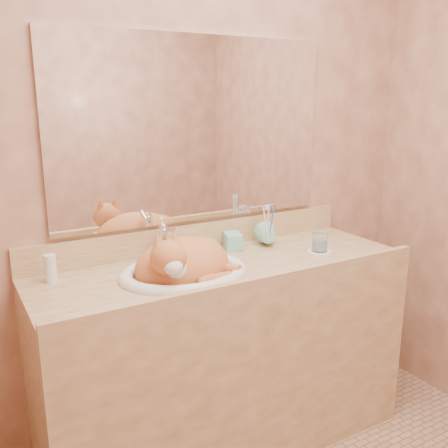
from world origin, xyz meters
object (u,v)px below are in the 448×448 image
water_glass (320,242)px  cat (182,261)px  vanity_counter (225,356)px  soap_dispenser (235,235)px  sink_basin (184,255)px  toothbrush_cup (268,238)px

water_glass → cat: bearing=176.5°
vanity_counter → soap_dispenser: (0.13, 0.13, 0.51)m
cat → soap_dispenser: cat is taller
sink_basin → toothbrush_cup: 0.51m
soap_dispenser → toothbrush_cup: size_ratio=1.54×
sink_basin → vanity_counter: bearing=0.2°
toothbrush_cup → water_glass: size_ratio=1.30×
cat → soap_dispenser: (0.34, 0.16, 0.02)m
cat → toothbrush_cup: size_ratio=3.73×
cat → soap_dispenser: size_ratio=2.42×
sink_basin → cat: cat is taller
cat → toothbrush_cup: 0.52m
cat → sink_basin: bearing=38.4°
vanity_counter → cat: (-0.21, -0.03, 0.49)m
vanity_counter → toothbrush_cup: toothbrush_cup is taller
toothbrush_cup → water_glass: (0.16, -0.17, 0.00)m
vanity_counter → soap_dispenser: soap_dispenser is taller
vanity_counter → sink_basin: (-0.20, -0.02, 0.50)m
vanity_counter → toothbrush_cup: 0.56m
sink_basin → soap_dispenser: soap_dispenser is taller
sink_basin → cat: (-0.01, -0.01, -0.02)m
sink_basin → water_glass: sink_basin is taller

